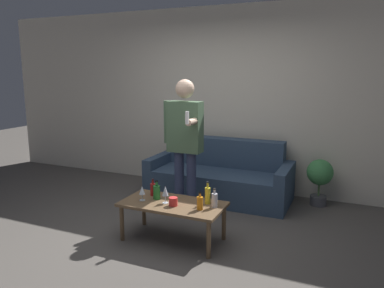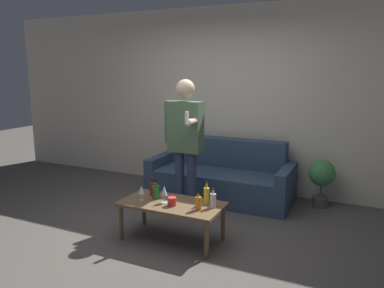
# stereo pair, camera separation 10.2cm
# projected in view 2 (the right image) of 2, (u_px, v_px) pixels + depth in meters

# --- Properties ---
(ground_plane) EXTENTS (16.00, 16.00, 0.00)m
(ground_plane) POSITION_uv_depth(u_px,v_px,m) (154.00, 241.00, 3.96)
(ground_plane) COLOR #514C47
(wall_back) EXTENTS (8.00, 0.06, 2.70)m
(wall_back) POSITION_uv_depth(u_px,v_px,m) (225.00, 100.00, 5.59)
(wall_back) COLOR beige
(wall_back) RESTS_ON ground_plane
(couch) EXTENTS (1.98, 0.85, 0.81)m
(couch) POSITION_uv_depth(u_px,v_px,m) (222.00, 178.00, 5.29)
(couch) COLOR #334760
(couch) RESTS_ON ground_plane
(coffee_table) EXTENTS (1.08, 0.55, 0.41)m
(coffee_table) POSITION_uv_depth(u_px,v_px,m) (172.00, 207.00, 3.93)
(coffee_table) COLOR brown
(coffee_table) RESTS_ON ground_plane
(bottle_orange) EXTENTS (0.06, 0.06, 0.19)m
(bottle_orange) POSITION_uv_depth(u_px,v_px,m) (152.00, 189.00, 4.14)
(bottle_orange) COLOR #B21E1E
(bottle_orange) RESTS_ON coffee_table
(bottle_green) EXTENTS (0.06, 0.06, 0.24)m
(bottle_green) POSITION_uv_depth(u_px,v_px,m) (207.00, 195.00, 3.88)
(bottle_green) COLOR yellow
(bottle_green) RESTS_ON coffee_table
(bottle_dark) EXTENTS (0.06, 0.06, 0.20)m
(bottle_dark) POSITION_uv_depth(u_px,v_px,m) (213.00, 200.00, 3.77)
(bottle_dark) COLOR silver
(bottle_dark) RESTS_ON coffee_table
(bottle_yellow) EXTENTS (0.06, 0.06, 0.18)m
(bottle_yellow) POSITION_uv_depth(u_px,v_px,m) (198.00, 203.00, 3.71)
(bottle_yellow) COLOR orange
(bottle_yellow) RESTS_ON coffee_table
(bottle_red) EXTENTS (0.08, 0.08, 0.20)m
(bottle_red) POSITION_uv_depth(u_px,v_px,m) (156.00, 192.00, 4.03)
(bottle_red) COLOR #23752D
(bottle_red) RESTS_ON coffee_table
(wine_glass_near) EXTENTS (0.06, 0.06, 0.19)m
(wine_glass_near) POSITION_uv_depth(u_px,v_px,m) (164.00, 191.00, 3.89)
(wine_glass_near) COLOR silver
(wine_glass_near) RESTS_ON coffee_table
(wine_glass_far) EXTENTS (0.07, 0.07, 0.16)m
(wine_glass_far) POSITION_uv_depth(u_px,v_px,m) (141.00, 190.00, 3.98)
(wine_glass_far) COLOR silver
(wine_glass_far) RESTS_ON coffee_table
(cup_on_table) EXTENTS (0.09, 0.09, 0.09)m
(cup_on_table) POSITION_uv_depth(u_px,v_px,m) (172.00, 201.00, 3.83)
(cup_on_table) COLOR red
(cup_on_table) RESTS_ON coffee_table
(person_standing_front) EXTENTS (0.49, 0.43, 1.68)m
(person_standing_front) POSITION_uv_depth(u_px,v_px,m) (185.00, 137.00, 4.49)
(person_standing_front) COLOR navy
(person_standing_front) RESTS_ON ground_plane
(potted_plant) EXTENTS (0.34, 0.34, 0.63)m
(potted_plant) POSITION_uv_depth(u_px,v_px,m) (322.00, 177.00, 4.91)
(potted_plant) COLOR #4C4C51
(potted_plant) RESTS_ON ground_plane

